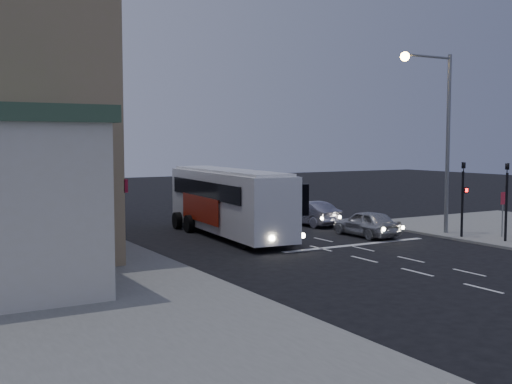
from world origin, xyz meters
TOP-DOWN VIEW (x-y plane):
  - ground at (0.00, 0.00)m, footprint 120.00×120.00m
  - road_markings at (1.29, 3.31)m, footprint 8.00×30.55m
  - tour_bus at (-1.85, 7.35)m, footprint 3.18×11.14m
  - car_suv at (4.11, 3.80)m, footprint 1.59×3.93m
  - car_sedan_a at (4.09, 8.89)m, footprint 1.88×4.29m
  - car_sedan_b at (3.95, 13.54)m, footprint 3.43×5.77m
  - car_sedan_c at (3.86, 18.85)m, footprint 3.72×6.17m
  - car_extra at (4.23, 24.18)m, footprint 1.69×4.28m
  - traffic_signal_main at (7.60, 0.78)m, footprint 0.25×0.35m
  - traffic_signal_side at (8.30, -1.20)m, footprint 0.18×0.15m
  - regulatory_sign at (9.30, -0.24)m, footprint 0.45×0.12m
  - streetlight at (7.34, 2.20)m, footprint 3.32×0.44m
  - street_tree at (-8.21, 15.02)m, footprint 4.00×4.00m

SIDE VIEW (x-z plane):
  - ground at x=0.00m, z-range 0.00..0.00m
  - road_markings at x=1.29m, z-range 0.00..0.01m
  - car_suv at x=4.11m, z-range 0.00..1.34m
  - car_sedan_a at x=4.09m, z-range 0.00..1.37m
  - car_extra at x=4.23m, z-range 0.00..1.39m
  - car_sedan_b at x=3.95m, z-range 0.00..1.57m
  - car_sedan_c at x=3.86m, z-range 0.00..1.60m
  - regulatory_sign at x=9.30m, z-range 0.50..2.70m
  - tour_bus at x=-1.85m, z-range 0.14..3.51m
  - traffic_signal_main at x=7.60m, z-range 0.37..4.47m
  - traffic_signal_side at x=8.30m, z-range 0.37..4.47m
  - street_tree at x=-8.21m, z-range 1.40..7.60m
  - streetlight at x=7.34m, z-range 1.23..10.23m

